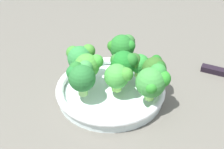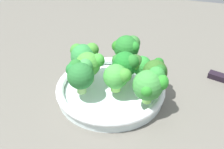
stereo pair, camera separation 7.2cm
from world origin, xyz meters
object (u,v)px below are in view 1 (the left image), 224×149
(broccoli_floret_7, at_px, (118,76))
(broccoli_floret_8, at_px, (125,63))
(broccoli_floret_5, at_px, (153,81))
(broccoli_floret_0, at_px, (87,66))
(broccoli_floret_6, at_px, (155,68))
(broccoli_floret_4, at_px, (139,64))
(broccoli_floret_1, at_px, (80,57))
(broccoli_floret_3, at_px, (123,47))
(broccoli_floret_2, at_px, (80,77))
(bowl, at_px, (112,90))

(broccoli_floret_7, bearing_deg, broccoli_floret_8, 78.37)
(broccoli_floret_5, distance_m, broccoli_floret_7, 0.08)
(broccoli_floret_0, height_order, broccoli_floret_6, broccoli_floret_0)
(broccoli_floret_4, xyz_separation_m, broccoli_floret_5, (0.04, -0.08, 0.01))
(broccoli_floret_1, xyz_separation_m, broccoli_floret_8, (0.11, -0.01, -0.00))
(broccoli_floret_3, height_order, broccoli_floret_6, broccoli_floret_3)
(broccoli_floret_3, distance_m, broccoli_floret_8, 0.06)
(broccoli_floret_6, bearing_deg, broccoli_floret_1, 175.45)
(broccoli_floret_0, height_order, broccoli_floret_2, same)
(broccoli_floret_6, relative_size, broccoli_floret_7, 1.00)
(bowl, height_order, broccoli_floret_5, broccoli_floret_5)
(broccoli_floret_4, distance_m, broccoli_floret_6, 0.04)
(broccoli_floret_0, bearing_deg, broccoli_floret_1, 121.91)
(broccoli_floret_3, relative_size, broccoli_floret_7, 1.21)
(broccoli_floret_2, relative_size, broccoli_floret_3, 0.93)
(broccoli_floret_2, xyz_separation_m, broccoli_floret_7, (0.08, 0.02, -0.01))
(broccoli_floret_1, height_order, broccoli_floret_4, broccoli_floret_1)
(broccoli_floret_0, height_order, broccoli_floret_4, broccoli_floret_0)
(broccoli_floret_1, bearing_deg, broccoli_floret_2, -76.71)
(broccoli_floret_3, bearing_deg, broccoli_floret_1, -150.95)
(broccoli_floret_0, relative_size, broccoli_floret_4, 1.28)
(broccoli_floret_1, relative_size, broccoli_floret_5, 0.90)
(broccoli_floret_0, height_order, broccoli_floret_5, broccoli_floret_5)
(broccoli_floret_1, xyz_separation_m, broccoli_floret_6, (0.18, -0.01, -0.00))
(broccoli_floret_3, height_order, broccoli_floret_8, broccoli_floret_3)
(broccoli_floret_0, distance_m, broccoli_floret_3, 0.12)
(bowl, distance_m, broccoli_floret_0, 0.09)
(broccoli_floret_1, distance_m, broccoli_floret_8, 0.11)
(broccoli_floret_6, distance_m, broccoli_floret_7, 0.09)
(broccoli_floret_6, bearing_deg, broccoli_floret_7, -150.88)
(broccoli_floret_0, xyz_separation_m, broccoli_floret_7, (0.07, -0.02, -0.01))
(broccoli_floret_3, xyz_separation_m, broccoli_floret_8, (0.01, -0.06, -0.01))
(broccoli_floret_4, bearing_deg, broccoli_floret_5, -66.25)
(bowl, bearing_deg, broccoli_floret_3, 82.21)
(broccoli_floret_0, relative_size, broccoli_floret_5, 0.92)
(broccoli_floret_0, xyz_separation_m, broccoli_floret_5, (0.15, -0.04, 0.00))
(broccoli_floret_0, height_order, broccoli_floret_3, broccoli_floret_3)
(broccoli_floret_0, relative_size, broccoli_floret_2, 1.00)
(bowl, distance_m, broccoli_floret_6, 0.12)
(broccoli_floret_8, bearing_deg, broccoli_floret_3, 102.12)
(bowl, xyz_separation_m, broccoli_floret_8, (0.03, 0.03, 0.06))
(broccoli_floret_0, relative_size, broccoli_floret_6, 1.12)
(broccoli_floret_1, relative_size, broccoli_floret_6, 1.09)
(broccoli_floret_2, height_order, broccoli_floret_8, broccoli_floret_2)
(broccoli_floret_3, xyz_separation_m, broccoli_floret_7, (0.00, -0.11, -0.01))
(broccoli_floret_4, bearing_deg, broccoli_floret_8, -162.88)
(broccoli_floret_0, distance_m, broccoli_floret_8, 0.09)
(broccoli_floret_0, xyz_separation_m, broccoli_floret_6, (0.16, 0.03, -0.01))
(broccoli_floret_0, height_order, broccoli_floret_8, broccoli_floret_0)
(broccoli_floret_6, distance_m, broccoli_floret_8, 0.07)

